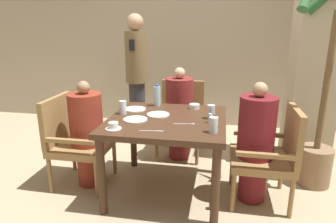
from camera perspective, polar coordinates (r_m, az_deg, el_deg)
The scene contains 25 objects.
ground_plane at distance 3.03m, azimuth -0.18°, elevation -14.75°, with size 16.00×16.00×0.00m, color tan.
wall_back at distance 4.72m, azimuth 4.73°, elevation 14.30°, with size 8.00×0.06×2.80m.
pillar_stone at distance 3.69m, azimuth 26.53°, elevation 11.33°, with size 0.48×0.48×2.70m.
dining_table at distance 2.76m, azimuth -0.19°, elevation -3.26°, with size 1.06×1.03×0.74m.
chair_left_side at distance 3.11m, azimuth -17.48°, elevation -4.86°, with size 0.54×0.54×0.89m.
diner_in_left_chair at distance 3.03m, azimuth -15.16°, elevation -3.98°, with size 0.32×0.32×1.06m.
chair_far_side at distance 3.67m, azimuth 2.46°, elevation -0.85°, with size 0.54×0.54×0.89m.
diner_in_far_chair at distance 3.51m, azimuth 2.15°, elevation -0.26°, with size 0.32×0.32×1.10m.
chair_right_side at distance 2.81m, azimuth 19.12°, elevation -7.34°, with size 0.54×0.54×0.89m.
diner_in_right_chair at distance 2.76m, azimuth 16.32°, elevation -5.62°, with size 0.32×0.32×1.10m.
standing_host at distance 4.11m, azimuth -6.02°, elevation 7.14°, with size 0.29×0.32×1.70m.
potted_palm at distance 3.15m, azimuth 28.02°, elevation 4.43°, with size 0.83×0.84×2.33m.
plate_main_left at distance 2.69m, azimuth -6.23°, elevation -1.53°, with size 0.21×0.21×0.01m.
plate_main_right at distance 3.01m, azimuth -6.29°, elevation 0.45°, with size 0.21×0.21×0.01m.
plate_dessert_center at distance 2.82m, azimuth -1.90°, elevation -0.60°, with size 0.21×0.21×0.01m.
teacup_with_saucer at distance 2.48m, azimuth -10.35°, elevation -2.79°, with size 0.13×0.13×0.06m.
bowl_small at distance 3.04m, azimuth 5.04°, elevation 0.97°, with size 0.10×0.10×0.05m.
water_bottle at distance 3.12m, azimuth -2.09°, elevation 3.01°, with size 0.07×0.07×0.23m.
glass_tall_near at distance 2.87m, azimuth -8.61°, elevation 0.77°, with size 0.07×0.07×0.13m.
glass_tall_mid at distance 2.38m, azimuth 8.66°, elevation -2.54°, with size 0.07×0.07×0.13m.
glass_tall_far at distance 2.73m, azimuth 8.20°, elevation -0.07°, with size 0.07×0.07×0.13m.
salt_shaker at distance 2.61m, azimuth 8.04°, elevation -1.30°, with size 0.03×0.03×0.08m.
pepper_shaker at distance 2.61m, azimuth 8.89°, elevation -1.39°, with size 0.03×0.03×0.08m.
fork_beside_plate at distance 2.57m, azimuth 3.53°, elevation -2.37°, with size 0.18×0.04×0.00m.
knife_beside_plate at distance 2.40m, azimuth -2.89°, elevation -3.74°, with size 0.19×0.04×0.00m.
Camera 1 is at (0.48, -2.55, 1.57)m, focal length 32.00 mm.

